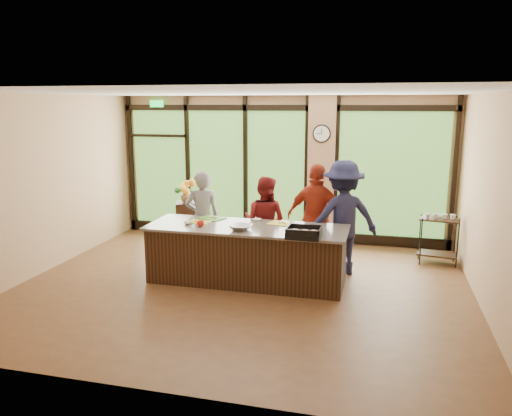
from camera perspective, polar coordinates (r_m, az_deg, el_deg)
The scene contains 25 objects.
floor at distance 7.96m, azimuth -1.61°, elevation -9.06°, with size 7.00×7.00×0.00m, color #54311D.
ceiling at distance 7.43m, azimuth -1.75°, elevation 13.09°, with size 7.00×7.00×0.00m, color silver.
back_wall at distance 10.43m, azimuth 2.84°, elevation 4.49°, with size 7.00×7.00×0.00m, color tan.
left_wall at distance 9.14m, azimuth -23.32°, elevation 2.46°, with size 6.00×6.00×0.00m, color tan.
right_wall at distance 7.42m, azimuth 25.33°, elevation 0.29°, with size 6.00×6.00×0.00m, color tan.
window_wall at distance 10.37m, azimuth 3.67°, elevation 3.85°, with size 6.90×0.12×3.00m.
island_base at distance 8.08m, azimuth -1.05°, elevation -5.41°, with size 3.10×1.00×0.88m, color #321C10.
countertop at distance 7.96m, azimuth -1.06°, elevation -2.24°, with size 3.20×1.10×0.04m, color gray.
wall_clock at distance 10.10m, azimuth 7.52°, elevation 8.43°, with size 0.36×0.04×0.36m.
cook_left at distance 8.92m, azimuth -6.13°, elevation -1.13°, with size 0.62×0.40×1.69m, color slate.
cook_midleft at distance 8.76m, azimuth 1.00°, elevation -1.57°, with size 0.78×0.61×1.61m, color maroon.
cook_midright at distance 8.56m, azimuth 6.99°, elevation -1.14°, with size 1.08×0.45×1.85m, color maroon.
cook_right at distance 8.47m, azimuth 9.88°, elevation -1.11°, with size 1.25×0.72×1.93m, color #1B1D3C.
roasting_pan at distance 7.32m, azimuth 5.51°, elevation -3.06°, with size 0.49×0.38×0.09m, color black.
mixing_bowl at distance 7.72m, azimuth -1.80°, elevation -2.22°, with size 0.34×0.34×0.08m, color silver.
cutting_board_left at distance 8.52m, azimuth -5.07°, elevation -1.15°, with size 0.41×0.31×0.01m, color #4C8B32.
cutting_board_center at distance 8.27m, azimuth -6.53°, elevation -1.60°, with size 0.35×0.27×0.01m, color gold.
cutting_board_right at distance 8.12m, azimuth 2.77°, elevation -1.78°, with size 0.37×0.28×0.01m, color gold.
prep_bowl_near at distance 8.16m, azimuth -7.75°, elevation -1.69°, with size 0.14×0.14×0.05m, color white.
prep_bowl_mid at distance 7.95m, azimuth -2.36°, elevation -1.97°, with size 0.14×0.14×0.04m, color white.
prep_bowl_far at distance 8.31m, azimuth 0.09°, elevation -1.36°, with size 0.14×0.14×0.04m, color white.
red_ramekin at distance 7.98m, azimuth -6.35°, elevation -1.79°, with size 0.12×0.12×0.09m, color red.
flower_stand at distance 10.22m, azimuth -7.81°, elevation -1.79°, with size 0.45×0.45×0.89m, color #321C10.
flower_vase at distance 10.10m, azimuth -7.90°, elevation 1.44°, with size 0.27×0.27×0.28m, color olive.
bar_cart at distance 9.52m, azimuth 20.15°, elevation -2.79°, with size 0.73×0.50×0.92m.
Camera 1 is at (2.03, -7.14, 2.85)m, focal length 35.00 mm.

